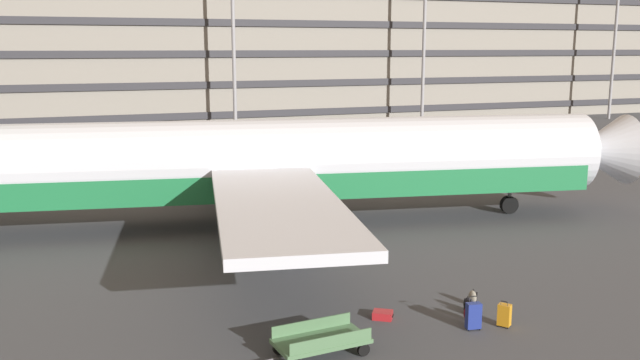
{
  "coord_description": "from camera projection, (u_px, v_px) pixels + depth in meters",
  "views": [
    {
      "loc": [
        -14.04,
        -29.94,
        8.45
      ],
      "look_at": [
        -4.36,
        -3.64,
        3.0
      ],
      "focal_mm": 38.54,
      "sensor_mm": 36.0,
      "label": 1
    }
  ],
  "objects": [
    {
      "name": "ground_plane",
      "position": [
        377.0,
        220.0,
        33.96
      ],
      "size": [
        600.0,
        600.0,
        0.0
      ],
      "primitive_type": "plane",
      "color": "#424449"
    },
    {
      "name": "terminal_structure",
      "position": [
        197.0,
        53.0,
        76.68
      ],
      "size": [
        159.47,
        16.48,
        15.49
      ],
      "color": "gray",
      "rests_on": "ground_plane"
    },
    {
      "name": "airliner",
      "position": [
        270.0,
        163.0,
        32.74
      ],
      "size": [
        37.65,
        30.52,
        10.84
      ],
      "color": "silver",
      "rests_on": "ground_plane"
    },
    {
      "name": "light_mast_center_right",
      "position": [
        425.0,
        17.0,
        71.27
      ],
      "size": [
        1.8,
        0.5,
        19.66
      ],
      "color": "gray",
      "rests_on": "ground_plane"
    },
    {
      "name": "light_mast_right",
      "position": [
        617.0,
        9.0,
        79.56
      ],
      "size": [
        1.8,
        0.5,
        22.2
      ],
      "color": "gray",
      "rests_on": "ground_plane"
    },
    {
      "name": "suitcase_scuffed",
      "position": [
        383.0,
        315.0,
        21.68
      ],
      "size": [
        0.77,
        0.73,
        0.24
      ],
      "color": "#B21E23",
      "rests_on": "ground_plane"
    },
    {
      "name": "suitcase_purple",
      "position": [
        504.0,
        315.0,
        21.01
      ],
      "size": [
        0.44,
        0.46,
        0.85
      ],
      "color": "orange",
      "rests_on": "ground_plane"
    },
    {
      "name": "suitcase_laid_flat",
      "position": [
        473.0,
        316.0,
        20.78
      ],
      "size": [
        0.48,
        0.32,
        1.04
      ],
      "color": "navy",
      "rests_on": "ground_plane"
    },
    {
      "name": "backpack_silver",
      "position": [
        469.0,
        305.0,
        22.25
      ],
      "size": [
        0.34,
        0.4,
        0.53
      ],
      "color": "black",
      "rests_on": "ground_plane"
    },
    {
      "name": "backpack_teal",
      "position": [
        472.0,
        298.0,
        22.8
      ],
      "size": [
        0.29,
        0.35,
        0.55
      ],
      "color": "gray",
      "rests_on": "ground_plane"
    },
    {
      "name": "backpack_small",
      "position": [
        469.0,
        314.0,
        21.48
      ],
      "size": [
        0.38,
        0.33,
        0.55
      ],
      "color": "maroon",
      "rests_on": "ground_plane"
    },
    {
      "name": "baggage_cart",
      "position": [
        321.0,
        341.0,
        19.06
      ],
      "size": [
        3.35,
        1.56,
        0.82
      ],
      "color": "#4C724C",
      "rests_on": "ground_plane"
    }
  ]
}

